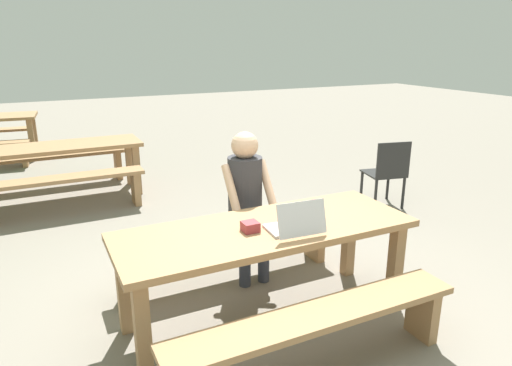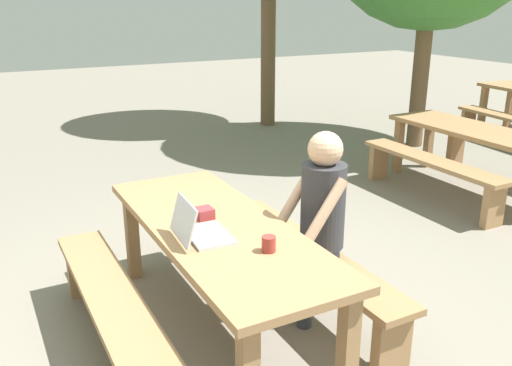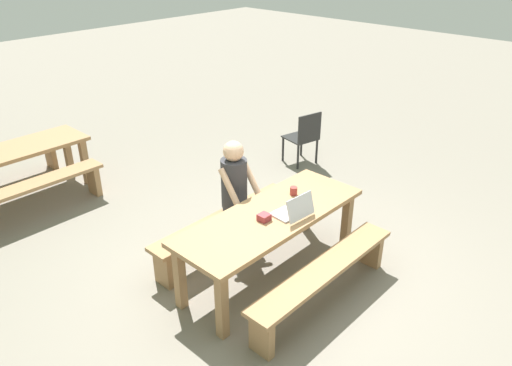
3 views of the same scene
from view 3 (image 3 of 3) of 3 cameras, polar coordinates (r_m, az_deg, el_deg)
The scene contains 11 objects.
ground_plane at distance 5.41m, azimuth 1.66°, elevation -10.47°, with size 30.00×30.00×0.00m, color gray.
picnic_table_front at distance 5.04m, azimuth 1.75°, elevation -4.63°, with size 2.16×0.79×0.75m.
bench_near at distance 4.87m, azimuth 7.88°, elevation -10.60°, with size 1.98×0.30×0.44m.
bench_far at distance 5.61m, azimuth -3.58°, elevation -4.76°, with size 1.98×0.30×0.44m.
laptop at distance 4.95m, azimuth 4.40°, elevation -3.17°, with size 0.37×0.33×0.25m.
small_pouch at distance 4.86m, azimuth 0.94°, elevation -4.00°, with size 0.11×0.11×0.07m.
coffee_mug at distance 5.34m, azimuth 4.39°, elevation -0.91°, with size 0.08×0.08×0.09m.
person_seated at distance 5.47m, azimuth -2.30°, elevation -0.50°, with size 0.40×0.40×1.31m.
plastic_chair at distance 7.70m, azimuth 5.56°, elevation 5.37°, with size 0.52×0.52×0.86m.
picnic_table_mid at distance 7.32m, azimuth -26.92°, elevation 2.56°, with size 2.08×0.72×0.73m.
bench_mid_south at distance 6.86m, azimuth -24.47°, elevation -0.91°, with size 1.87×0.31×0.47m.
Camera 3 is at (-3.23, -2.82, 3.30)m, focal length 34.44 mm.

